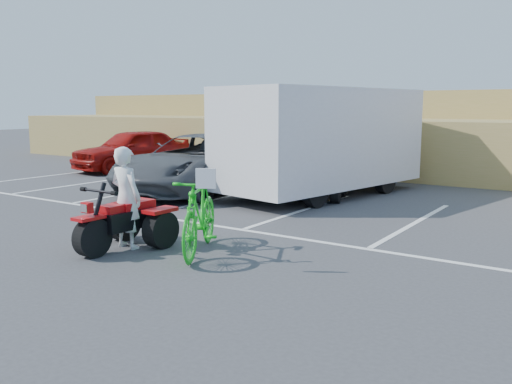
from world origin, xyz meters
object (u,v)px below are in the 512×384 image
Objects in this scene: green_dirt_bike at (200,214)px; red_car at (133,149)px; red_trike_atv at (121,249)px; grey_pickup at (199,163)px; cargo_trailer at (323,138)px; rider at (126,198)px; quad_atv_blue at (231,187)px; quad_atv_green at (321,199)px.

red_car is (-10.06, 8.01, 0.13)m from green_dirt_bike.
red_trike_atv is 0.29× the size of grey_pickup.
cargo_trailer is (0.23, 7.20, 1.60)m from red_trike_atv.
grey_pickup is 6.21m from red_car.
grey_pickup is at bearing 119.38° from red_trike_atv.
green_dirt_bike is 0.34× the size of cargo_trailer.
green_dirt_bike is 6.78m from cargo_trailer.
green_dirt_bike is (1.31, 0.42, -0.22)m from rider.
red_trike_atv is 0.91m from rider.
grey_pickup is at bearing -94.18° from quad_atv_blue.
cargo_trailer is at bearing 18.97° from quad_atv_blue.
green_dirt_bike is 0.37× the size of grey_pickup.
cargo_trailer reaches higher than red_trike_atv.
cargo_trailer is at bearing 72.58° from green_dirt_bike.
red_car reaches higher than green_dirt_bike.
green_dirt_bike is at bearing -69.32° from cargo_trailer.
quad_atv_green is at bearing 70.80° from green_dirt_bike.
quad_atv_green is at bearing -93.21° from rider.
quad_atv_blue is at bearing 113.09° from red_trike_atv.
red_trike_atv is 1.58m from green_dirt_bike.
grey_pickup is (-4.46, 5.32, 0.16)m from green_dirt_bike.
green_dirt_bike is at bearing -42.88° from quad_atv_blue.
red_car reaches higher than quad_atv_blue.
cargo_trailer is (0.22, 7.05, 0.71)m from rider.
rider reaches higher than quad_atv_green.
quad_atv_green is (3.66, 0.73, -0.83)m from grey_pickup.
green_dirt_bike reaches higher than red_trike_atv.
rider is at bearing 90.00° from red_trike_atv.
green_dirt_bike is 6.15m from quad_atv_green.
red_car is 3.23× the size of quad_atv_blue.
red_car is at bearing 151.68° from quad_atv_green.
red_trike_atv is at bearing 90.00° from rider.
rider is 6.55m from grey_pickup.
quad_atv_green is at bearing -2.03° from red_car.
green_dirt_bike is at bearing -56.76° from grey_pickup.
cargo_trailer is at bearing 14.47° from grey_pickup.
grey_pickup is 1.40m from quad_atv_blue.
rider is 0.30× the size of grey_pickup.
grey_pickup is at bearing -59.97° from rider.
green_dirt_bike is at bearing -160.91° from rider.
rider is 1.21× the size of quad_atv_blue.
red_car reaches higher than red_trike_atv.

